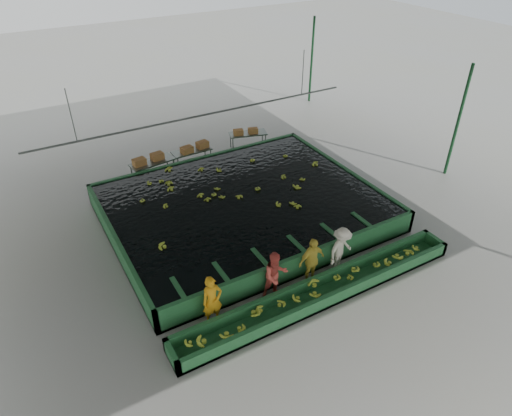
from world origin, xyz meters
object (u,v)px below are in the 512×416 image
worker_a (212,301)px  packing_table_left (153,170)px  packing_table_right (248,141)px  box_stack_left (149,162)px  worker_d (341,250)px  worker_c (312,261)px  box_stack_mid (195,150)px  packing_table_mid (192,158)px  box_stack_right (246,134)px  sorting_trough (322,292)px  flotation_tank (243,207)px  worker_b (276,275)px

worker_a → packing_table_left: worker_a is taller
packing_table_left → packing_table_right: size_ratio=1.06×
box_stack_left → worker_d: bearing=-68.6°
worker_c → box_stack_mid: size_ratio=1.22×
packing_table_mid → packing_table_left: bearing=-172.2°
worker_d → packing_table_right: size_ratio=0.90×
box_stack_mid → box_stack_right: size_ratio=1.15×
packing_table_left → packing_table_right: packing_table_left is taller
worker_d → worker_c: bearing=163.7°
worker_a → box_stack_right: (6.31, 9.49, 0.01)m
packing_table_mid → worker_c: bearing=-88.8°
sorting_trough → worker_a: size_ratio=6.02×
box_stack_left → box_stack_right: box_stack_left is taller
flotation_tank → sorting_trough: bearing=-90.0°
flotation_tank → packing_table_mid: flotation_tank is taller
worker_a → worker_b: size_ratio=0.99×
worker_a → box_stack_mid: 9.73m
worker_a → packing_table_left: bearing=83.6°
box_stack_right → sorting_trough: bearing=-106.1°
box_stack_left → box_stack_mid: box_stack_left is taller
worker_d → box_stack_right: (1.65, 9.49, 0.01)m
packing_table_left → box_stack_mid: bearing=5.2°
worker_b → box_stack_mid: size_ratio=1.21×
worker_b → box_stack_left: bearing=101.5°
worker_c → packing_table_right: size_ratio=0.92×
flotation_tank → worker_d: size_ratio=6.04×
sorting_trough → worker_d: (1.32, 0.80, 0.58)m
flotation_tank → worker_b: size_ratio=5.97×
flotation_tank → sorting_trough: size_ratio=1.00×
worker_c → flotation_tank: bearing=88.4°
worker_a → packing_table_right: size_ratio=0.90×
worker_b → box_stack_right: 10.37m
flotation_tank → worker_d: worker_d is taller
flotation_tank → worker_b: bearing=-105.7°
worker_d → box_stack_left: worker_d is taller
flotation_tank → worker_c: bearing=-88.2°
sorting_trough → worker_c: size_ratio=5.92×
worker_a → sorting_trough: bearing=-11.5°
packing_table_mid → worker_a: bearing=-109.6°
worker_b → packing_table_mid: 9.27m
worker_d → packing_table_right: worker_d is taller
flotation_tank → box_stack_right: 5.99m
box_stack_left → packing_table_right: bearing=6.7°
box_stack_left → box_stack_right: (5.15, 0.57, -0.05)m
packing_table_right → box_stack_mid: box_stack_mid is taller
packing_table_left → worker_c: bearing=-76.4°
worker_a → worker_b: bearing=2.0°
worker_d → packing_table_left: size_ratio=0.85×
flotation_tank → worker_d: bearing=-72.9°
packing_table_right → worker_a: bearing=-124.1°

